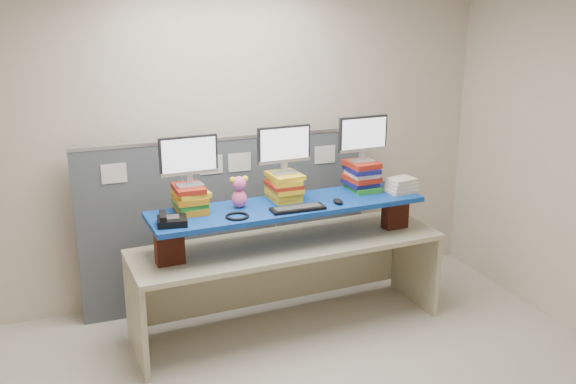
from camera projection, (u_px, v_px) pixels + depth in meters
name	position (u px, v px, depth m)	size (l,w,h in m)	color
room	(305.00, 215.00, 3.87)	(5.00, 4.00, 2.80)	beige
cubicle_partition	(229.00, 221.00, 5.65)	(2.60, 0.06, 1.53)	#3E444A
desk	(288.00, 260.00, 5.20)	(2.57, 0.87, 0.77)	tan
brick_pier_left	(169.00, 246.00, 4.70)	(0.21, 0.11, 0.28)	maroon
brick_pier_right	(395.00, 212.00, 5.44)	(0.21, 0.11, 0.28)	maroon
blue_board	(288.00, 206.00, 5.07)	(2.20, 0.55, 0.04)	#0B4090
book_stack_left	(190.00, 199.00, 4.86)	(0.27, 0.30, 0.21)	orange
book_stack_center	(284.00, 186.00, 5.14)	(0.27, 0.32, 0.22)	yellow
book_stack_right	(362.00, 176.00, 5.41)	(0.27, 0.31, 0.25)	#238324
monitor_left	(189.00, 158.00, 4.76)	(0.44, 0.13, 0.38)	#AFAFB4
monitor_center	(284.00, 147.00, 5.05)	(0.44, 0.13, 0.38)	#AFAFB4
monitor_right	(363.00, 136.00, 5.31)	(0.44, 0.13, 0.38)	#AFAFB4
keyboard	(298.00, 208.00, 4.92)	(0.42, 0.14, 0.03)	black
mouse	(338.00, 201.00, 5.07)	(0.07, 0.12, 0.04)	black
desk_phone	(171.00, 220.00, 4.60)	(0.23, 0.21, 0.09)	black
headset	(237.00, 216.00, 4.76)	(0.18, 0.18, 0.02)	black
plush_toy	(239.00, 192.00, 4.95)	(0.15, 0.11, 0.25)	#F25C99
binder_stack	(401.00, 185.00, 5.37)	(0.27, 0.22, 0.12)	beige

